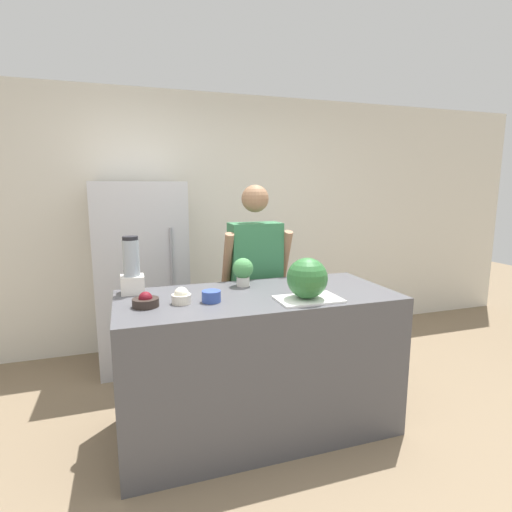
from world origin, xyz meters
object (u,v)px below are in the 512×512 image
at_px(refrigerator, 142,275).
at_px(blender, 132,270).
at_px(bowl_cherries, 146,301).
at_px(bowl_cream, 181,297).
at_px(bowl_small_blue, 211,296).
at_px(potted_plant, 243,270).
at_px(watermelon, 307,278).
at_px(person, 255,285).

xyz_separation_m(refrigerator, blender, (-0.10, -1.06, 0.27)).
distance_m(bowl_cherries, bowl_cream, 0.21).
height_order(bowl_cream, bowl_small_blue, bowl_cream).
distance_m(bowl_cherries, bowl_small_blue, 0.39).
bearing_deg(bowl_cream, bowl_cherries, -179.74).
distance_m(refrigerator, potted_plant, 1.30).
xyz_separation_m(refrigerator, watermelon, (0.93, -1.58, 0.25)).
bearing_deg(bowl_small_blue, person, 53.47).
bearing_deg(blender, potted_plant, -3.16).
distance_m(bowl_cherries, potted_plant, 0.76).
height_order(person, bowl_cream, person).
bearing_deg(watermelon, potted_plant, 120.00).
bearing_deg(bowl_small_blue, bowl_cherries, 176.45).
bearing_deg(bowl_cream, bowl_small_blue, -7.98).
distance_m(refrigerator, bowl_cherries, 1.41).
height_order(refrigerator, potted_plant, refrigerator).
height_order(bowl_small_blue, potted_plant, potted_plant).
relative_size(refrigerator, bowl_cream, 14.35).
relative_size(person, bowl_cherries, 10.77).
height_order(bowl_small_blue, blender, blender).
distance_m(watermelon, bowl_cream, 0.78).
bearing_deg(bowl_small_blue, potted_plant, 47.28).
bearing_deg(refrigerator, potted_plant, -59.18).
distance_m(watermelon, bowl_cherries, 0.99).
bearing_deg(person, bowl_small_blue, -126.53).
height_order(refrigerator, bowl_cream, refrigerator).
bearing_deg(blender, person, 18.53).
bearing_deg(refrigerator, bowl_small_blue, -75.95).
height_order(bowl_cream, potted_plant, potted_plant).
bearing_deg(blender, bowl_small_blue, -38.79).
bearing_deg(bowl_small_blue, watermelon, -14.82).
xyz_separation_m(watermelon, bowl_cherries, (-0.97, 0.18, -0.11)).
bearing_deg(potted_plant, blender, 176.84).
bearing_deg(bowl_cherries, person, 36.43).
bearing_deg(person, bowl_cherries, -143.57).
relative_size(bowl_cherries, blender, 0.41).
distance_m(bowl_cream, potted_plant, 0.57).
bearing_deg(blender, watermelon, -26.70).
distance_m(refrigerator, bowl_cream, 1.42).
bearing_deg(blender, bowl_cherries, -79.29).
bearing_deg(bowl_cream, refrigerator, 97.20).
bearing_deg(watermelon, bowl_cream, 166.78).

